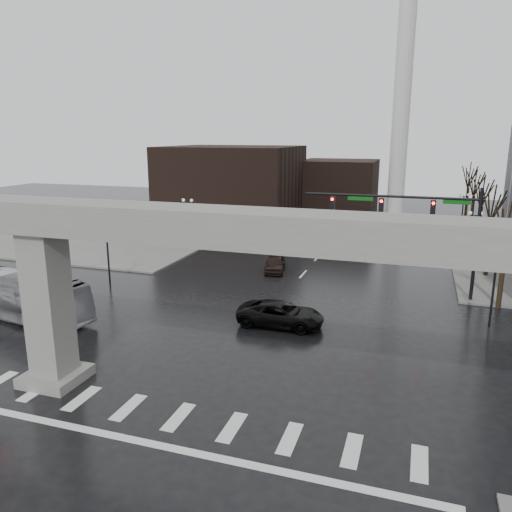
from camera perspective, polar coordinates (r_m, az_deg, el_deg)
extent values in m
plane|color=black|center=(22.88, -7.66, -16.52)|extent=(160.00, 160.00, 0.00)
cube|color=slate|center=(65.03, -14.55, 3.23)|extent=(28.00, 36.00, 0.15)
cube|color=gray|center=(20.09, -8.39, 3.60)|extent=(48.00, 2.20, 1.40)
cube|color=gray|center=(25.04, -22.59, -5.59)|extent=(1.60, 1.60, 7.30)
cube|color=gray|center=(26.30, -21.89, -12.61)|extent=(2.60, 2.60, 0.50)
cube|color=black|center=(64.24, -2.74, 7.97)|extent=(16.00, 14.00, 10.00)
cube|color=black|center=(70.91, 9.41, 7.54)|extent=(10.00, 10.00, 8.00)
cylinder|color=silver|center=(63.82, 16.32, 16.41)|extent=(2.00, 2.00, 30.00)
cylinder|color=gray|center=(64.65, 15.47, 3.58)|extent=(3.60, 3.60, 1.20)
cylinder|color=black|center=(37.42, 23.85, 1.04)|extent=(0.24, 0.24, 8.00)
cylinder|color=black|center=(36.77, 14.96, 6.61)|extent=(12.00, 0.18, 0.18)
cube|color=black|center=(36.80, 19.58, 5.27)|extent=(0.35, 0.30, 1.00)
cube|color=black|center=(36.89, 14.12, 5.66)|extent=(0.35, 0.30, 1.00)
cube|color=black|center=(37.30, 8.73, 6.00)|extent=(0.35, 0.30, 1.00)
sphere|color=#FF0C05|center=(36.59, 19.62, 5.69)|extent=(0.20, 0.20, 0.20)
cube|color=#0B5311|center=(36.81, 21.97, 5.77)|extent=(1.80, 0.05, 0.35)
cube|color=#0B5311|center=(36.96, 11.83, 6.51)|extent=(1.80, 0.05, 0.35)
cylinder|color=silver|center=(40.50, 26.83, 4.50)|extent=(0.12, 0.12, 12.00)
cylinder|color=black|center=(33.26, 25.49, -3.48)|extent=(0.14, 0.14, 4.80)
cube|color=black|center=(32.69, 25.91, 0.47)|extent=(0.90, 0.06, 0.06)
sphere|color=silver|center=(32.59, 25.17, 0.87)|extent=(0.32, 0.32, 0.32)
sphere|color=silver|center=(32.72, 26.73, 0.75)|extent=(0.32, 0.32, 0.32)
cylinder|color=black|center=(46.78, 23.54, 1.41)|extent=(0.14, 0.14, 4.80)
cube|color=black|center=(46.38, 23.82, 4.25)|extent=(0.90, 0.06, 0.06)
sphere|color=silver|center=(46.31, 23.29, 4.54)|extent=(0.32, 0.32, 0.32)
sphere|color=silver|center=(46.40, 24.39, 4.44)|extent=(0.32, 0.32, 0.32)
cylinder|color=black|center=(60.52, 22.47, 4.09)|extent=(0.14, 0.14, 4.80)
cube|color=black|center=(60.21, 22.67, 6.30)|extent=(0.90, 0.06, 0.06)
sphere|color=silver|center=(60.16, 22.26, 6.52)|extent=(0.32, 0.32, 0.32)
sphere|color=silver|center=(60.23, 23.12, 6.45)|extent=(0.32, 0.32, 0.32)
cylinder|color=black|center=(39.84, -16.55, 0.00)|extent=(0.14, 0.14, 4.80)
cube|color=black|center=(39.37, -16.78, 3.33)|extent=(0.90, 0.06, 0.06)
sphere|color=silver|center=(39.60, -17.34, 3.64)|extent=(0.32, 0.32, 0.32)
sphere|color=silver|center=(39.08, -16.26, 3.59)|extent=(0.32, 0.32, 0.32)
cylinder|color=black|center=(51.67, -7.75, 3.52)|extent=(0.14, 0.14, 4.80)
cube|color=black|center=(51.31, -7.84, 6.10)|extent=(0.90, 0.06, 0.06)
sphere|color=silver|center=(51.48, -8.30, 6.34)|extent=(0.32, 0.32, 0.32)
sphere|color=silver|center=(51.09, -7.39, 6.31)|extent=(0.32, 0.32, 0.32)
cylinder|color=black|center=(64.38, -2.29, 5.65)|extent=(0.14, 0.14, 4.80)
cube|color=black|center=(64.09, -2.31, 7.73)|extent=(0.90, 0.06, 0.06)
sphere|color=silver|center=(64.22, -2.70, 7.92)|extent=(0.32, 0.32, 0.32)
sphere|color=silver|center=(63.91, -1.93, 7.90)|extent=(0.32, 0.32, 0.32)
cylinder|color=black|center=(37.25, 26.29, -2.01)|extent=(0.34, 0.34, 4.55)
cylinder|color=black|center=(36.51, 26.91, 3.65)|extent=(0.12, 1.52, 2.98)
cylinder|color=black|center=(44.96, 25.00, 0.71)|extent=(0.34, 0.34, 4.66)
cylinder|color=black|center=(44.34, 25.50, 5.52)|extent=(0.12, 1.55, 3.05)
cylinder|color=black|center=(44.68, 26.07, 5.21)|extent=(0.85, 1.16, 2.57)
cylinder|color=black|center=(52.75, 24.09, 2.63)|extent=(0.34, 0.34, 4.76)
cylinder|color=black|center=(52.22, 24.51, 6.83)|extent=(0.12, 1.59, 3.11)
cylinder|color=black|center=(52.55, 25.00, 6.55)|extent=(0.86, 1.18, 2.62)
cylinder|color=black|center=(60.60, 23.41, 4.05)|extent=(0.34, 0.34, 4.87)
cylinder|color=black|center=(60.13, 23.78, 7.80)|extent=(0.12, 1.62, 3.18)
cylinder|color=black|center=(60.45, 24.21, 7.54)|extent=(0.88, 1.20, 2.68)
cylinder|color=black|center=(68.48, 22.89, 5.14)|extent=(0.34, 0.34, 4.97)
cylinder|color=black|center=(68.07, 23.21, 8.54)|extent=(0.12, 1.65, 3.25)
cylinder|color=black|center=(68.38, 23.60, 8.30)|extent=(0.89, 1.23, 2.74)
imported|color=black|center=(30.85, 2.83, -6.65)|extent=(5.35, 2.52, 1.48)
imported|color=#AEAFB3|center=(35.25, -25.40, -4.08)|extent=(10.99, 4.40, 2.99)
imported|color=black|center=(42.77, 2.19, -0.88)|extent=(2.33, 4.22, 1.36)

